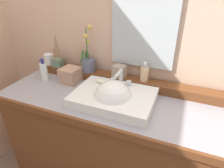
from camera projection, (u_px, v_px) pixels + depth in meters
wall_back at (131, 25)px, 1.38m from camera, size 3.03×0.20×2.51m
vanity_cabinet at (111, 146)px, 1.46m from camera, size 1.49×0.55×0.87m
back_ledge at (122, 80)px, 1.41m from camera, size 1.41×0.10×0.06m
sink_basin at (113, 99)px, 1.19m from camera, size 0.49×0.35×0.27m
soap_bar at (101, 81)px, 1.31m from camera, size 0.07×0.04×0.02m
potted_plant at (88, 62)px, 1.45m from camera, size 0.12×0.11×0.34m
soap_dispenser at (144, 73)px, 1.31m from camera, size 0.06×0.06×0.13m
tumbler_cup at (49, 59)px, 1.58m from camera, size 0.08×0.08×0.09m
reed_diffuser at (59, 62)px, 1.54m from camera, size 0.08×0.09×0.25m
trinket_box at (119, 71)px, 1.36m from camera, size 0.10×0.08×0.09m
lotion_bottle at (44, 71)px, 1.45m from camera, size 0.05×0.06×0.17m
tissue_box at (70, 75)px, 1.43m from camera, size 0.14×0.14×0.11m
mirror at (144, 19)px, 1.21m from camera, size 0.43×0.02×0.64m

